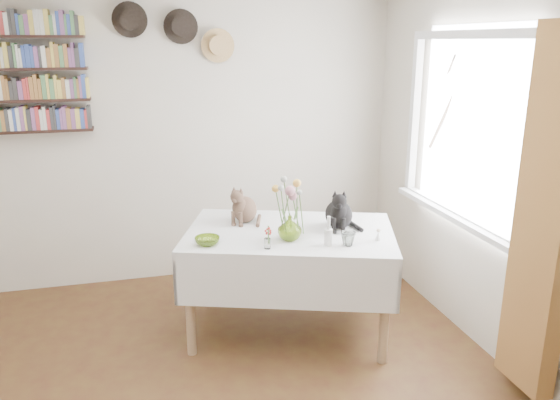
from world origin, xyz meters
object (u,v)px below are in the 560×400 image
object	(u,v)px
dining_table	(290,256)
flower_vase	(290,228)
black_cat	(339,207)
bookshelf_unit	(20,74)
tabby_cat	(245,202)

from	to	relation	value
dining_table	flower_vase	xyz separation A→B (m)	(-0.05, -0.18, 0.28)
black_cat	bookshelf_unit	size ratio (longest dim) A/B	0.31
dining_table	tabby_cat	xyz separation A→B (m)	(-0.27, 0.29, 0.34)
flower_vase	bookshelf_unit	distance (m)	2.43
black_cat	flower_vase	bearing A→B (deg)	-139.10
dining_table	black_cat	distance (m)	0.50
flower_vase	dining_table	bearing A→B (deg)	73.53
dining_table	black_cat	xyz separation A→B (m)	(0.36, -0.02, 0.35)
dining_table	black_cat	size ratio (longest dim) A/B	5.43
black_cat	flower_vase	distance (m)	0.44
tabby_cat	flower_vase	bearing A→B (deg)	-23.87
tabby_cat	bookshelf_unit	world-z (taller)	bookshelf_unit
tabby_cat	black_cat	xyz separation A→B (m)	(0.63, -0.31, 0.01)
tabby_cat	flower_vase	world-z (taller)	tabby_cat
dining_table	black_cat	bearing A→B (deg)	-3.50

